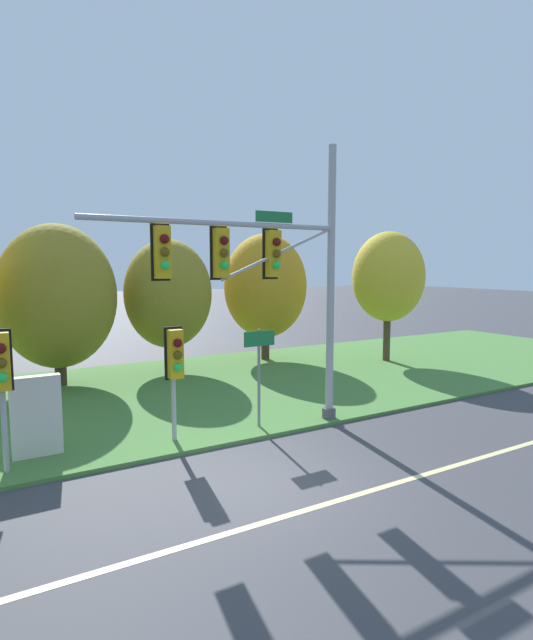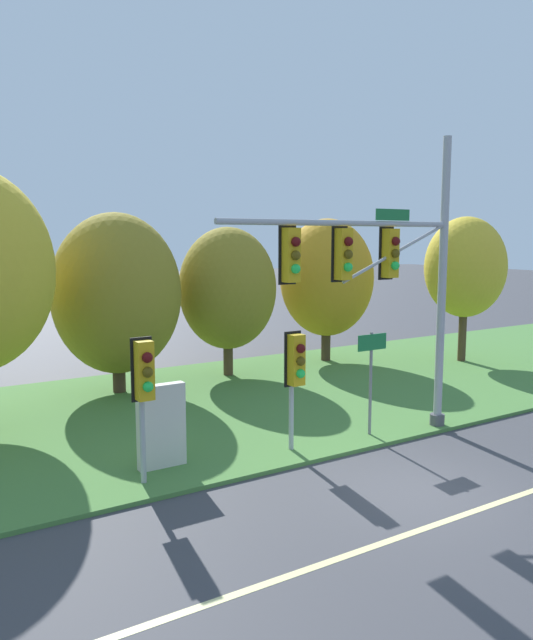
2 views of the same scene
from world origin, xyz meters
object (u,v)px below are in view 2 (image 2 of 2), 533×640
at_px(pedestrian_signal_further_along, 296,366).
at_px(pedestrian_signal_near_kerb, 144,379).
at_px(route_sign_post, 371,367).
at_px(tree_tall_centre, 327,278).
at_px(tree_mid_verge, 228,289).
at_px(info_kiosk, 161,426).
at_px(traffic_signal_mast, 386,269).
at_px(tree_behind_signpost, 116,294).
at_px(tree_right_far, 465,268).

bearing_deg(pedestrian_signal_further_along, pedestrian_signal_near_kerb, -179.16).
relative_size(route_sign_post, tree_tall_centre, 0.46).
bearing_deg(pedestrian_signal_near_kerb, tree_tall_centre, 37.14).
height_order(pedestrian_signal_near_kerb, tree_mid_verge, tree_mid_verge).
relative_size(pedestrian_signal_further_along, info_kiosk, 1.54).
distance_m(route_sign_post, tree_mid_verge, 8.40).
xyz_separation_m(pedestrian_signal_near_kerb, tree_mid_verge, (6.54, 8.34, 1.00)).
bearing_deg(tree_tall_centre, pedestrian_signal_further_along, -131.43).
xyz_separation_m(traffic_signal_mast, tree_behind_signpost, (-4.10, 8.31, -1.05)).
height_order(tree_behind_signpost, tree_right_far, tree_right_far).
height_order(pedestrian_signal_further_along, tree_right_far, tree_right_far).
bearing_deg(tree_behind_signpost, tree_mid_verge, 4.24).
relative_size(tree_behind_signpost, tree_mid_verge, 1.08).
distance_m(traffic_signal_mast, pedestrian_signal_further_along, 3.37).
bearing_deg(pedestrian_signal_near_kerb, tree_mid_verge, 51.90).
xyz_separation_m(tree_mid_verge, tree_right_far, (9.58, -2.86, 0.65)).
distance_m(tree_behind_signpost, tree_tall_centre, 9.19).
distance_m(pedestrian_signal_further_along, route_sign_post, 2.42).
bearing_deg(pedestrian_signal_near_kerb, info_kiosk, 49.58).
bearing_deg(tree_behind_signpost, pedestrian_signal_near_kerb, -105.33).
relative_size(pedestrian_signal_near_kerb, tree_behind_signpost, 0.52).
bearing_deg(tree_right_far, pedestrian_signal_near_kerb, -161.24).
height_order(pedestrian_signal_further_along, tree_mid_verge, tree_mid_verge).
distance_m(traffic_signal_mast, route_sign_post, 2.58).
distance_m(pedestrian_signal_near_kerb, tree_tall_centre, 14.32).
height_order(tree_mid_verge, tree_right_far, tree_right_far).
distance_m(traffic_signal_mast, pedestrian_signal_near_kerb, 6.64).
bearing_deg(tree_mid_verge, tree_right_far, -16.64).
height_order(traffic_signal_mast, route_sign_post, traffic_signal_mast).
bearing_deg(pedestrian_signal_near_kerb, pedestrian_signal_further_along, 0.84).
height_order(traffic_signal_mast, tree_right_far, traffic_signal_mast).
xyz_separation_m(tree_behind_signpost, tree_right_far, (13.92, -2.54, 0.60)).
xyz_separation_m(pedestrian_signal_near_kerb, pedestrian_signal_further_along, (3.82, 0.06, -0.17)).
xyz_separation_m(pedestrian_signal_further_along, tree_tall_centre, (7.55, 8.56, 1.38)).
relative_size(pedestrian_signal_further_along, tree_tall_centre, 0.49).
height_order(route_sign_post, info_kiosk, route_sign_post).
height_order(tree_tall_centre, info_kiosk, tree_tall_centre).
bearing_deg(tree_right_far, tree_behind_signpost, 169.65).
distance_m(route_sign_post, info_kiosk, 5.65).
relative_size(pedestrian_signal_near_kerb, pedestrian_signal_further_along, 1.07).
xyz_separation_m(tree_tall_centre, info_kiosk, (-10.69, -7.81, -2.53)).
relative_size(pedestrian_signal_near_kerb, tree_mid_verge, 0.56).
xyz_separation_m(traffic_signal_mast, pedestrian_signal_further_along, (-2.48, 0.35, -2.26)).
bearing_deg(info_kiosk, traffic_signal_mast, -11.08).
bearing_deg(route_sign_post, tree_mid_verge, 87.82).
bearing_deg(tree_behind_signpost, tree_right_far, -10.35).
relative_size(traffic_signal_mast, pedestrian_signal_near_kerb, 2.49).
bearing_deg(tree_behind_signpost, route_sign_post, -63.14).
distance_m(tree_behind_signpost, tree_mid_verge, 4.35).
distance_m(route_sign_post, tree_tall_centre, 10.11).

